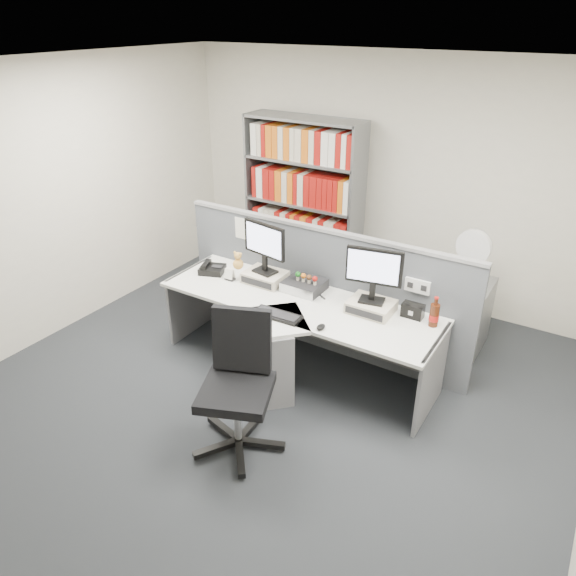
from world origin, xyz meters
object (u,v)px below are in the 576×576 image
Objects in this scene: desk_calendar at (230,275)px; shelving_unit at (303,206)px; desk at (285,337)px; desk_fan at (473,251)px; monitor_right at (374,271)px; desk_phone at (212,269)px; office_chair at (239,379)px; cola_bottle at (434,315)px; desktop_pc at (304,285)px; filing_cabinet at (462,315)px; mouse at (321,327)px; monitor_left at (264,244)px; speaker at (413,311)px; keyboard at (277,315)px.

shelving_unit is (-0.13, 1.61, 0.21)m from desk_calendar.
desk_fan is at bearing 49.38° from desk.
monitor_right is 1.71m from desk_phone.
cola_bottle is at bearing 50.81° from office_chair.
desktop_pc is 1.64m from filing_cabinet.
cola_bottle is (0.76, 0.53, 0.08)m from mouse.
desktop_pc is at bearing -142.33° from desk_fan.
monitor_left reaches higher than monitor_right.
desk_phone reaches higher than desktop_pc.
desk_calendar is 0.64× the size of speaker.
desk is 1.14m from speaker.
shelving_unit reaches higher than desktop_pc.
speaker is (0.98, 0.60, 0.05)m from keyboard.
desk is 9.78× the size of cola_bottle.
desktop_pc is at bearing 97.91° from office_chair.
desk_phone is 0.27× the size of office_chair.
mouse is 0.82m from office_chair.
desk_phone is at bearing 171.88° from desk_calendar.
mouse is 1.74m from filing_cabinet.
desktop_pc is at bearing -59.23° from shelving_unit.
monitor_left is 4.98× the size of mouse.
monitor_right is 0.89m from keyboard.
keyboard is 0.41m from mouse.
monitor_right is at bearing -118.95° from desk_fan.
desk_fan is (0.79, 1.49, 0.31)m from mouse.
monitor_left reaches higher than filing_cabinet.
desk_calendar is 0.21× the size of desk_fan.
desk is at bearing -82.68° from desktop_pc.
desk is 2.12m from shelving_unit.
office_chair is at bearing -69.24° from shelving_unit.
mouse is 0.54× the size of speaker.
office_chair is at bearing -80.34° from keyboard.
speaker is (1.44, 0.10, -0.33)m from monitor_left.
keyboard is 1.97m from filing_cabinet.
filing_cabinet is at bearing 64.38° from office_chair.
mouse is (0.87, -0.48, -0.37)m from monitor_left.
monitor_left is at bearing 10.94° from desk_phone.
office_chair is at bearing -81.80° from desk.
desk is 1.30m from cola_bottle.
desk_phone is 2.49× the size of desk_calendar.
desk_phone is 0.26m from desk_calendar.
desk_fan reaches higher than desk_calendar.
filing_cabinet is (1.66, 1.02, -0.76)m from monitor_left.
monitor_left is 0.25× the size of shelving_unit.
monitor_left is at bearing -148.56° from desk_fan.
filing_cabinet is at bearing -12.07° from shelving_unit.
desk_phone is at bearing 165.04° from desk.
desk_fan is (0.22, 0.91, 0.27)m from speaker.
cola_bottle is at bearing -91.72° from desk_fan.
cola_bottle reaches higher than desktop_pc.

